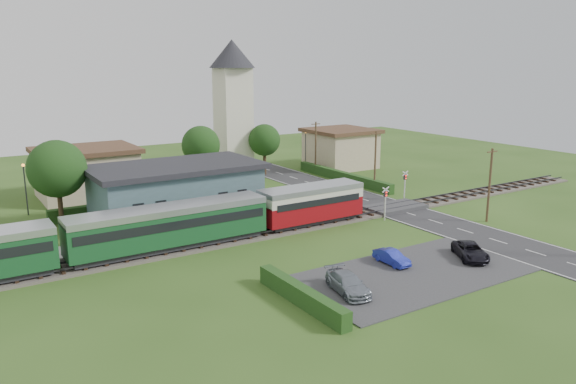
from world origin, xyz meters
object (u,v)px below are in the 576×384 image
equipment_hut (110,228)px  train (130,232)px  car_on_road (335,186)px  pedestrian_near (274,208)px  car_park_dark (470,251)px  church_tower (233,97)px  crossing_signal_far (405,181)px  car_park_blue (392,257)px  car_park_silver (348,283)px  house_west (87,172)px  house_east (341,148)px  station_building (176,191)px  pedestrian_far (137,229)px  crossing_signal_near (385,198)px

equipment_hut → train: 3.30m
car_on_road → pedestrian_near: 14.60m
pedestrian_near → car_park_dark: bearing=99.4°
church_tower → crossing_signal_far: church_tower is taller
car_park_blue → car_park_silver: size_ratio=0.75×
house_west → pedestrian_near: (12.00, -20.48, -1.37)m
equipment_hut → car_park_blue: equipment_hut is taller
church_tower → car_park_silver: (-12.50, -40.17, -9.52)m
car_park_dark → car_park_blue: bearing=-170.3°
crossing_signal_far → car_park_silver: crossing_signal_far is taller
car_park_dark → house_east: bearing=98.1°
station_building → pedestrian_far: size_ratio=10.27×
pedestrian_near → car_park_blue: bearing=81.5°
house_west → car_park_silver: size_ratio=2.52×
crossing_signal_near → car_park_silver: (-13.90, -11.76, -1.44)m
house_east → car_park_silver: bearing=-127.2°
equipment_hut → car_park_blue: (16.58, -14.97, -1.14)m
pedestrian_near → equipment_hut: bearing=-17.4°
house_east → car_park_dark: house_east is taller
equipment_hut → crossing_signal_near: bearing=-12.9°
house_west → house_east: (35.00, -1.00, 0.00)m
pedestrian_near → pedestrian_far: pedestrian_near is taller
crossing_signal_far → train: bearing=-175.6°
train → house_east: bearing=30.5°
equipment_hut → pedestrian_near: equipment_hut is taller
car_on_road → house_east: bearing=-15.9°
crossing_signal_near → pedestrian_near: 10.64m
train → pedestrian_far: 3.87m
car_on_road → car_park_silver: (-17.20, -23.85, 0.05)m
house_west → car_on_road: size_ratio=3.04×
car_on_road → car_park_blue: 24.16m
church_tower → pedestrian_near: church_tower is taller
crossing_signal_far → car_park_blue: bearing=-136.7°
station_building → church_tower: size_ratio=0.91×
house_east → station_building: bearing=-156.6°
car_on_road → crossing_signal_near: bearing=-171.3°
crossing_signal_far → pedestrian_near: 16.61m
train → car_park_dark: bearing=-32.9°
car_park_dark → pedestrian_near: bearing=145.6°
house_west → car_park_blue: 37.39m
church_tower → crossing_signal_near: 29.57m
train → church_tower: 35.19m
church_tower → car_park_dark: 41.24m
equipment_hut → station_building: (8.00, 5.79, 0.95)m
house_west → station_building: bearing=-70.4°
crossing_signal_near → car_park_blue: crossing_signal_near is taller
equipment_hut → car_on_road: (27.70, 6.48, -1.09)m
station_building → car_park_dark: size_ratio=3.82×
church_tower → house_west: bearing=-171.5°
church_tower → house_east: church_tower is taller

